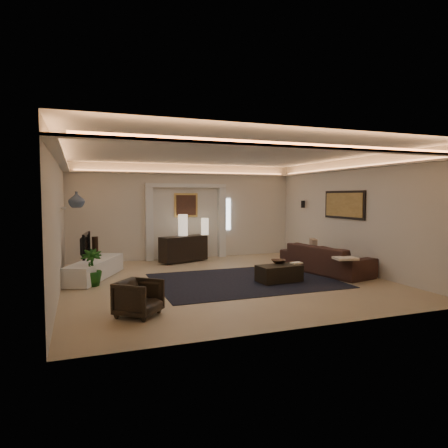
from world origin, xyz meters
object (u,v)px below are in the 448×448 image
object	(u,v)px
coffee_table	(279,273)
armchair	(139,298)
console	(184,248)
sofa	(325,259)

from	to	relation	value
coffee_table	armchair	bearing A→B (deg)	-161.34
console	armchair	distance (m)	5.23
armchair	coffee_table	bearing A→B (deg)	-26.67
sofa	armchair	world-z (taller)	sofa
coffee_table	console	bearing A→B (deg)	106.28
armchair	console	bearing A→B (deg)	17.45
sofa	coffee_table	distance (m)	1.73
sofa	armchair	size ratio (longest dim) A/B	3.75
sofa	coffee_table	xyz separation A→B (m)	(-1.62, -0.58, -0.15)
coffee_table	sofa	bearing A→B (deg)	14.76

